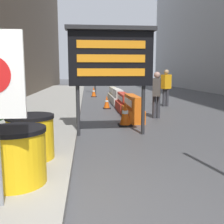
# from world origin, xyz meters

# --- Properties ---
(ground_plane) EXTENTS (120.00, 120.00, 0.00)m
(ground_plane) POSITION_xyz_m (0.00, 0.00, 0.00)
(ground_plane) COLOR #474749
(barrel_drum_foreground) EXTENTS (0.84, 0.84, 0.78)m
(barrel_drum_foreground) POSITION_xyz_m (-0.71, 0.75, 0.54)
(barrel_drum_foreground) COLOR yellow
(barrel_drum_foreground) RESTS_ON sidewalk_left
(barrel_drum_middle) EXTENTS (0.84, 0.84, 0.78)m
(barrel_drum_middle) POSITION_xyz_m (-0.73, 1.82, 0.54)
(barrel_drum_middle) COLOR yellow
(barrel_drum_middle) RESTS_ON sidewalk_left
(message_board) EXTENTS (2.29, 0.36, 2.82)m
(message_board) POSITION_xyz_m (0.90, 4.02, 2.05)
(message_board) COLOR #28282B
(message_board) RESTS_ON ground_plane
(jersey_barrier_orange_far) EXTENTS (0.53, 1.85, 0.87)m
(jersey_barrier_orange_far) POSITION_xyz_m (1.87, 6.17, 0.38)
(jersey_barrier_orange_far) COLOR orange
(jersey_barrier_orange_far) RESTS_ON ground_plane
(jersey_barrier_red_striped) EXTENTS (0.55, 2.01, 0.76)m
(jersey_barrier_red_striped) POSITION_xyz_m (1.87, 8.38, 0.34)
(jersey_barrier_red_striped) COLOR red
(jersey_barrier_red_striped) RESTS_ON ground_plane
(jersey_barrier_white) EXTENTS (0.56, 2.13, 0.80)m
(jersey_barrier_white) POSITION_xyz_m (1.87, 10.78, 0.35)
(jersey_barrier_white) COLOR silver
(jersey_barrier_white) RESTS_ON ground_plane
(jersey_barrier_cream) EXTENTS (0.55, 1.70, 0.77)m
(jersey_barrier_cream) POSITION_xyz_m (1.87, 12.97, 0.34)
(jersey_barrier_cream) COLOR beige
(jersey_barrier_cream) RESTS_ON ground_plane
(traffic_cone_near) EXTENTS (0.43, 0.43, 0.76)m
(traffic_cone_near) POSITION_xyz_m (1.46, 5.22, 0.37)
(traffic_cone_near) COLOR black
(traffic_cone_near) RESTS_ON ground_plane
(traffic_cone_mid) EXTENTS (0.39, 0.39, 0.69)m
(traffic_cone_mid) POSITION_xyz_m (0.75, 15.08, 0.34)
(traffic_cone_mid) COLOR black
(traffic_cone_mid) RESTS_ON ground_plane
(traffic_cone_far) EXTENTS (0.35, 0.35, 0.62)m
(traffic_cone_far) POSITION_xyz_m (1.18, 9.14, 0.30)
(traffic_cone_far) COLOR black
(traffic_cone_far) RESTS_ON ground_plane
(traffic_light_near_curb) EXTENTS (0.28, 0.45, 4.36)m
(traffic_light_near_curb) POSITION_xyz_m (0.93, 17.69, 3.14)
(traffic_light_near_curb) COLOR #2D2D30
(traffic_light_near_curb) RESTS_ON ground_plane
(pedestrian_worker) EXTENTS (0.39, 0.50, 1.69)m
(pedestrian_worker) POSITION_xyz_m (2.79, 6.45, 1.00)
(pedestrian_worker) COLOR #333338
(pedestrian_worker) RESTS_ON ground_plane
(pedestrian_passerby) EXTENTS (0.55, 0.49, 1.80)m
(pedestrian_passerby) POSITION_xyz_m (4.14, 9.71, 1.06)
(pedestrian_passerby) COLOR #333338
(pedestrian_passerby) RESTS_ON ground_plane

